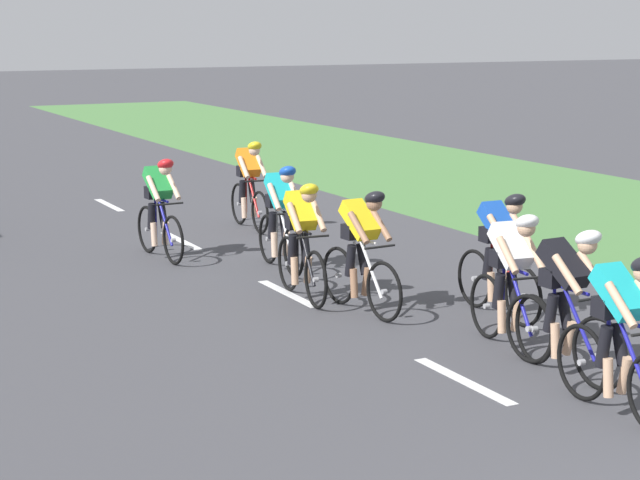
% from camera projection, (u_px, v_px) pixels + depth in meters
% --- Properties ---
extents(grass_verge, '(7.00, 60.00, 0.01)m').
position_uv_depth(grass_verge, '(542.00, 198.00, 22.16)').
color(grass_verge, '#4C7F42').
rests_on(grass_verge, ground).
extents(lane_markings_centre, '(0.14, 21.60, 0.01)m').
position_uv_depth(lane_markings_centre, '(363.00, 331.00, 12.58)').
color(lane_markings_centre, white).
rests_on(lane_markings_centre, ground).
extents(cyclist_lead, '(0.43, 1.72, 1.56)m').
position_uv_depth(cyclist_lead, '(621.00, 332.00, 9.67)').
color(cyclist_lead, black).
rests_on(cyclist_lead, ground).
extents(cyclist_second, '(0.43, 1.72, 1.56)m').
position_uv_depth(cyclist_second, '(566.00, 300.00, 10.82)').
color(cyclist_second, black).
rests_on(cyclist_second, ground).
extents(cyclist_third, '(0.45, 1.72, 1.56)m').
position_uv_depth(cyclist_third, '(512.00, 279.00, 11.69)').
color(cyclist_third, black).
rests_on(cyclist_third, ground).
extents(cyclist_fourth, '(0.42, 1.72, 1.56)m').
position_uv_depth(cyclist_fourth, '(500.00, 252.00, 13.04)').
color(cyclist_fourth, black).
rests_on(cyclist_fourth, ground).
extents(cyclist_fifth, '(0.44, 1.72, 1.56)m').
position_uv_depth(cyclist_fifth, '(362.00, 249.00, 13.23)').
color(cyclist_fifth, black).
rests_on(cyclist_fifth, ground).
extents(cyclist_sixth, '(0.45, 1.72, 1.56)m').
position_uv_depth(cyclist_sixth, '(302.00, 239.00, 13.87)').
color(cyclist_sixth, black).
rests_on(cyclist_sixth, ground).
extents(cyclist_seventh, '(0.44, 1.72, 1.56)m').
position_uv_depth(cyclist_seventh, '(281.00, 216.00, 15.52)').
color(cyclist_seventh, black).
rests_on(cyclist_seventh, ground).
extents(cyclist_eighth, '(0.43, 1.72, 1.56)m').
position_uv_depth(cyclist_eighth, '(160.00, 207.00, 16.30)').
color(cyclist_eighth, black).
rests_on(cyclist_eighth, ground).
extents(cyclist_ninth, '(0.43, 1.72, 1.56)m').
position_uv_depth(cyclist_ninth, '(249.00, 184.00, 18.66)').
color(cyclist_ninth, black).
rests_on(cyclist_ninth, ground).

